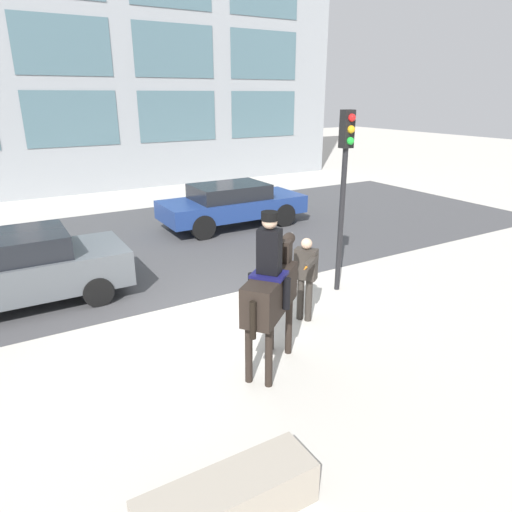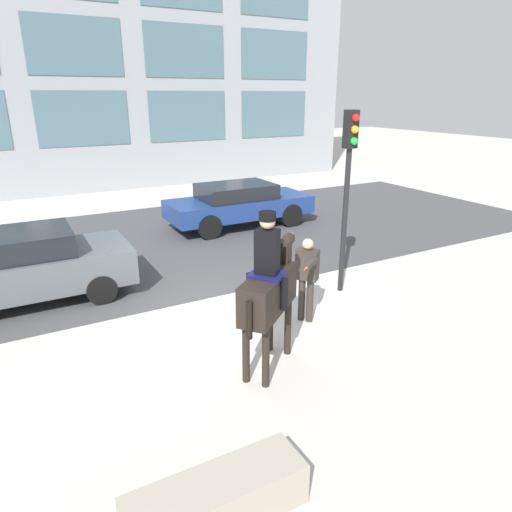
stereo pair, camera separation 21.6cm
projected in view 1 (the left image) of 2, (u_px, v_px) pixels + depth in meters
name	position (u px, v px, depth m)	size (l,w,h in m)	color
ground_plane	(209.00, 310.00, 8.98)	(80.00, 80.00, 0.00)	beige
road_surface	(138.00, 245.00, 12.84)	(25.76, 8.50, 0.01)	#444447
mounted_horse_lead	(271.00, 288.00, 6.73)	(1.53, 1.31, 2.49)	black
pedestrian_bystander	(306.00, 273.00, 8.28)	(0.69, 0.81, 1.60)	#332D28
street_car_near_lane	(20.00, 268.00, 9.00)	(4.02, 1.84, 1.48)	#51565B
street_car_far_lane	(232.00, 203.00, 14.46)	(4.57, 1.89, 1.37)	navy
traffic_light	(345.00, 173.00, 9.10)	(0.24, 0.29, 3.74)	black
planter_ledge	(228.00, 501.00, 4.48)	(1.82, 0.56, 0.48)	#9E9384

